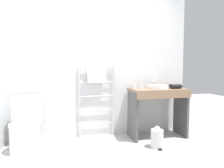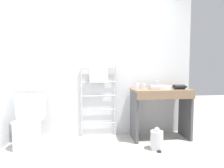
{
  "view_description": "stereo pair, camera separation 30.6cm",
  "coord_description": "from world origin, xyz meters",
  "px_view_note": "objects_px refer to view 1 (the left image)",
  "views": [
    {
      "loc": [
        -0.58,
        -2.01,
        1.17
      ],
      "look_at": [
        0.13,
        0.96,
        0.94
      ],
      "focal_mm": 32.0,
      "sensor_mm": 36.0,
      "label": 1
    },
    {
      "loc": [
        -0.28,
        -2.07,
        1.17
      ],
      "look_at": [
        0.13,
        0.96,
        0.94
      ],
      "focal_mm": 32.0,
      "sensor_mm": 36.0,
      "label": 2
    }
  ],
  "objects_px": {
    "cup_near_edge": "(141,86)",
    "trash_bin": "(157,138)",
    "cup_near_wall": "(134,86)",
    "toilet": "(26,128)",
    "towel_radiator": "(97,86)",
    "hair_dryer": "(176,86)",
    "sink_basin": "(158,87)"
  },
  "relations": [
    {
      "from": "hair_dryer",
      "to": "trash_bin",
      "type": "bearing_deg",
      "value": -144.75
    },
    {
      "from": "toilet",
      "to": "trash_bin",
      "type": "relative_size",
      "value": 2.35
    },
    {
      "from": "towel_radiator",
      "to": "hair_dryer",
      "type": "bearing_deg",
      "value": -13.92
    },
    {
      "from": "sink_basin",
      "to": "cup_near_edge",
      "type": "height_order",
      "value": "cup_near_edge"
    },
    {
      "from": "toilet",
      "to": "cup_near_edge",
      "type": "distance_m",
      "value": 1.92
    },
    {
      "from": "sink_basin",
      "to": "trash_bin",
      "type": "relative_size",
      "value": 1.09
    },
    {
      "from": "towel_radiator",
      "to": "sink_basin",
      "type": "relative_size",
      "value": 3.43
    },
    {
      "from": "cup_near_edge",
      "to": "hair_dryer",
      "type": "relative_size",
      "value": 0.36
    },
    {
      "from": "sink_basin",
      "to": "cup_near_wall",
      "type": "relative_size",
      "value": 4.07
    },
    {
      "from": "toilet",
      "to": "towel_radiator",
      "type": "bearing_deg",
      "value": 16.32
    },
    {
      "from": "toilet",
      "to": "hair_dryer",
      "type": "xyz_separation_m",
      "value": [
        2.39,
        -0.01,
        0.56
      ]
    },
    {
      "from": "hair_dryer",
      "to": "cup_near_wall",
      "type": "bearing_deg",
      "value": 160.68
    },
    {
      "from": "trash_bin",
      "to": "cup_near_edge",
      "type": "bearing_deg",
      "value": 95.59
    },
    {
      "from": "towel_radiator",
      "to": "sink_basin",
      "type": "height_order",
      "value": "towel_radiator"
    },
    {
      "from": "towel_radiator",
      "to": "toilet",
      "type": "bearing_deg",
      "value": -163.68
    },
    {
      "from": "hair_dryer",
      "to": "trash_bin",
      "type": "distance_m",
      "value": 0.97
    },
    {
      "from": "towel_radiator",
      "to": "trash_bin",
      "type": "bearing_deg",
      "value": -41.08
    },
    {
      "from": "sink_basin",
      "to": "hair_dryer",
      "type": "distance_m",
      "value": 0.31
    },
    {
      "from": "sink_basin",
      "to": "hair_dryer",
      "type": "height_order",
      "value": "hair_dryer"
    },
    {
      "from": "cup_near_wall",
      "to": "trash_bin",
      "type": "xyz_separation_m",
      "value": [
        0.15,
        -0.6,
        -0.73
      ]
    },
    {
      "from": "trash_bin",
      "to": "sink_basin",
      "type": "bearing_deg",
      "value": 63.83
    },
    {
      "from": "toilet",
      "to": "sink_basin",
      "type": "xyz_separation_m",
      "value": [
        2.1,
        0.08,
        0.55
      ]
    },
    {
      "from": "trash_bin",
      "to": "cup_near_wall",
      "type": "bearing_deg",
      "value": 104.07
    },
    {
      "from": "cup_near_wall",
      "to": "trash_bin",
      "type": "height_order",
      "value": "cup_near_wall"
    },
    {
      "from": "towel_radiator",
      "to": "trash_bin",
      "type": "relative_size",
      "value": 3.72
    },
    {
      "from": "cup_near_edge",
      "to": "cup_near_wall",
      "type": "bearing_deg",
      "value": 145.01
    },
    {
      "from": "cup_near_edge",
      "to": "hair_dryer",
      "type": "distance_m",
      "value": 0.59
    },
    {
      "from": "cup_near_edge",
      "to": "trash_bin",
      "type": "relative_size",
      "value": 0.25
    },
    {
      "from": "cup_near_edge",
      "to": "trash_bin",
      "type": "height_order",
      "value": "cup_near_edge"
    },
    {
      "from": "toilet",
      "to": "towel_radiator",
      "type": "relative_size",
      "value": 0.63
    },
    {
      "from": "toilet",
      "to": "sink_basin",
      "type": "relative_size",
      "value": 2.17
    },
    {
      "from": "towel_radiator",
      "to": "cup_near_wall",
      "type": "bearing_deg",
      "value": -8.02
    }
  ]
}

